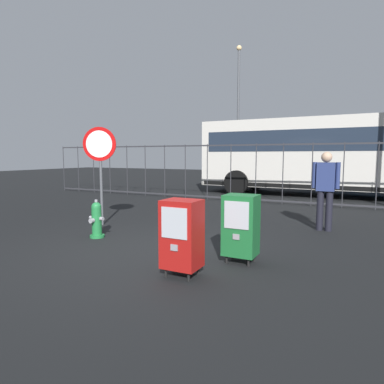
{
  "coord_description": "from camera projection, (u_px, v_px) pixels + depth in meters",
  "views": [
    {
      "loc": [
        3.15,
        -4.48,
        1.59
      ],
      "look_at": [
        0.3,
        1.2,
        0.9
      ],
      "focal_mm": 31.36,
      "sensor_mm": 36.0,
      "label": 1
    }
  ],
  "objects": [
    {
      "name": "bus_near",
      "position": [
        339.0,
        153.0,
        12.84
      ],
      "size": [
        10.55,
        2.95,
        3.0
      ],
      "rotation": [
        0.0,
        0.0,
        -0.02
      ],
      "color": "beige",
      "rests_on": "ground_plane"
    },
    {
      "name": "newspaper_box_secondary",
      "position": [
        182.0,
        234.0,
        4.4
      ],
      "size": [
        0.48,
        0.42,
        1.02
      ],
      "color": "black",
      "rests_on": "ground_plane"
    },
    {
      "name": "newspaper_box_primary",
      "position": [
        241.0,
        225.0,
        4.96
      ],
      "size": [
        0.48,
        0.42,
        1.02
      ],
      "color": "black",
      "rests_on": "ground_plane"
    },
    {
      "name": "fire_hydrant",
      "position": [
        97.0,
        220.0,
        6.51
      ],
      "size": [
        0.33,
        0.31,
        0.75
      ],
      "color": "#1E7238",
      "rests_on": "ground_plane"
    },
    {
      "name": "street_light_near_left",
      "position": [
        238.0,
        105.0,
        20.47
      ],
      "size": [
        0.32,
        0.32,
        8.18
      ],
      "color": "#4C4F54",
      "rests_on": "ground_plane"
    },
    {
      "name": "pedestrian",
      "position": [
        325.0,
        186.0,
        7.04
      ],
      "size": [
        0.55,
        0.22,
        1.67
      ],
      "color": "black",
      "rests_on": "ground_plane"
    },
    {
      "name": "ground_plane",
      "position": [
        143.0,
        252.0,
        5.56
      ],
      "size": [
        60.0,
        60.0,
        0.0
      ],
      "primitive_type": "plane",
      "color": "black"
    },
    {
      "name": "fence_barrier",
      "position": [
        256.0,
        173.0,
        11.32
      ],
      "size": [
        18.03,
        0.04,
        2.0
      ],
      "color": "#2D2D33",
      "rests_on": "ground_plane"
    },
    {
      "name": "stop_sign",
      "position": [
        100.0,
        155.0,
        7.54
      ],
      "size": [
        0.71,
        0.31,
        2.23
      ],
      "color": "#4C4F54",
      "rests_on": "ground_plane"
    }
  ]
}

